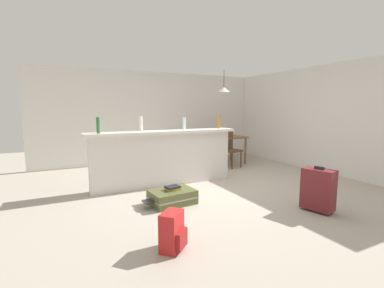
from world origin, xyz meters
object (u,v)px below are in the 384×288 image
bottle_white (141,124)px  suitcase_flat_olive (172,197)px  dining_chair_far_side (216,142)px  pendant_lamp (224,90)px  book_stack (173,188)px  suitcase_upright_maroon (318,189)px  bottle_clear (184,124)px  bottle_green (98,125)px  bottle_amber (219,122)px  dining_table (223,140)px  backpack_red (172,232)px  dining_chair_near_partition (230,147)px

bottle_white → suitcase_flat_olive: 1.59m
suitcase_flat_olive → dining_chair_far_side: bearing=48.3°
pendant_lamp → book_stack: (-2.41, -2.29, -1.74)m
bottle_white → suitcase_upright_maroon: (1.96, -2.36, -0.89)m
bottle_clear → bottle_white: bearing=176.8°
suitcase_upright_maroon → book_stack: 2.18m
bottle_green → bottle_amber: (2.47, 0.10, -0.00)m
dining_table → suitcase_upright_maroon: dining_table is taller
bottle_green → book_stack: bottle_green is taller
bottle_white → bottle_green: bearing=-171.2°
suitcase_flat_olive → backpack_red: 1.43m
dining_chair_near_partition → book_stack: dining_chair_near_partition is taller
dining_table → backpack_red: (-3.03, -3.70, -0.44)m
book_stack → suitcase_upright_maroon: bearing=-35.2°
book_stack → bottle_clear: bearing=57.0°
suitcase_flat_olive → suitcase_upright_maroon: size_ratio=1.28×
backpack_red → bottle_green: bearing=99.9°
backpack_red → dining_chair_far_side: bearing=53.6°
bottle_white → dining_chair_far_side: (2.73, 1.75, -0.70)m
suitcase_upright_maroon → backpack_red: (-2.33, -0.09, -0.13)m
dining_chair_near_partition → backpack_red: dining_chair_near_partition is taller
suitcase_flat_olive → book_stack: size_ratio=3.43×
bottle_amber → book_stack: size_ratio=1.10×
bottle_amber → book_stack: (-1.51, -1.08, -0.96)m
dining_chair_near_partition → backpack_red: bearing=-132.1°
dining_chair_far_side → backpack_red: (-3.10, -4.20, -0.31)m
bottle_clear → backpack_red: 2.88m
bottle_white → backpack_red: bottle_white is taller
bottle_green → backpack_red: bearing=-80.1°
book_stack → pendant_lamp: bearing=43.6°
dining_chair_far_side → bottle_green: bearing=-151.9°
backpack_red → book_stack: bearing=67.5°
bottle_green → pendant_lamp: 3.70m
dining_chair_near_partition → dining_chair_far_side: same height
bottle_green → bottle_white: size_ratio=1.00×
bottle_green → dining_table: (3.43, 1.38, -0.57)m
bottle_green → pendant_lamp: size_ratio=0.45×
dining_chair_near_partition → pendant_lamp: size_ratio=1.49×
dining_chair_far_side → backpack_red: 5.23m
bottle_clear → pendant_lamp: bearing=35.7°
bottle_green → bottle_white: 0.79m
pendant_lamp → book_stack: 3.75m
bottle_white → backpack_red: 2.67m
dining_chair_far_side → suitcase_upright_maroon: bearing=-100.6°
bottle_white → dining_table: bottle_white is taller
pendant_lamp → suitcase_upright_maroon: size_ratio=0.93×
suitcase_flat_olive → pendant_lamp: bearing=43.5°
dining_table → backpack_red: bearing=-129.2°
suitcase_upright_maroon → dining_table: bearing=79.2°
bottle_green → book_stack: bearing=-45.5°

